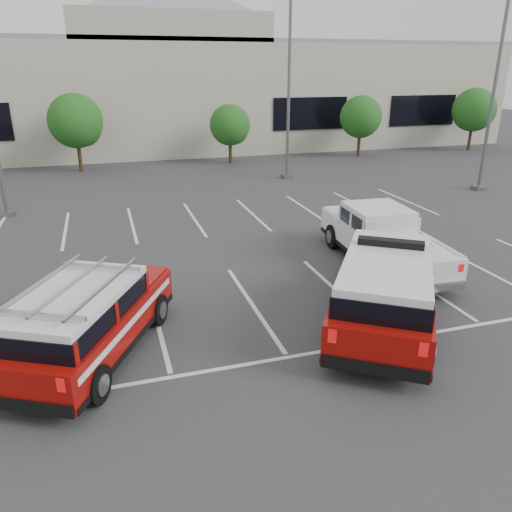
% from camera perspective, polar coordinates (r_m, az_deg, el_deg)
% --- Properties ---
extents(ground, '(120.00, 120.00, 0.00)m').
position_cam_1_polar(ground, '(14.18, -0.40, -5.64)').
color(ground, '#313134').
rests_on(ground, ground).
extents(stall_markings, '(23.00, 15.00, 0.01)m').
position_cam_1_polar(stall_markings, '(18.19, -4.49, 0.42)').
color(stall_markings, silver).
rests_on(stall_markings, ground).
extents(convention_building, '(60.00, 16.99, 13.20)m').
position_cam_1_polar(convention_building, '(44.23, -12.80, 18.21)').
color(convention_building, '#B3A797').
rests_on(convention_building, ground).
extents(tree_mid_left, '(3.37, 3.37, 4.85)m').
position_cam_1_polar(tree_mid_left, '(34.39, -19.77, 14.13)').
color(tree_mid_left, '#3F2B19').
rests_on(tree_mid_left, ground).
extents(tree_mid_right, '(2.77, 2.77, 3.99)m').
position_cam_1_polar(tree_mid_right, '(35.52, -2.87, 14.57)').
color(tree_mid_right, '#3F2B19').
rests_on(tree_mid_right, ground).
extents(tree_right, '(3.07, 3.07, 4.42)m').
position_cam_1_polar(tree_right, '(39.17, 11.96, 15.14)').
color(tree_right, '#3F2B19').
rests_on(tree_right, ground).
extents(tree_far_right, '(3.37, 3.37, 4.85)m').
position_cam_1_polar(tree_far_right, '(44.80, 23.68, 14.90)').
color(tree_far_right, '#3F2B19').
rests_on(tree_far_right, ground).
extents(light_pole_mid, '(0.90, 0.60, 10.24)m').
position_cam_1_polar(light_pole_mid, '(30.13, 3.78, 18.57)').
color(light_pole_mid, '#59595E').
rests_on(light_pole_mid, ground).
extents(light_pole_right, '(0.90, 0.60, 10.24)m').
position_cam_1_polar(light_pole_right, '(29.64, 25.55, 16.68)').
color(light_pole_right, '#59595E').
rests_on(light_pole_right, ground).
extents(fire_chief_suv, '(5.34, 6.37, 2.17)m').
position_cam_1_polar(fire_chief_suv, '(13.21, 14.55, -4.16)').
color(fire_chief_suv, '#870A06').
rests_on(fire_chief_suv, ground).
extents(white_pickup, '(2.59, 6.32, 1.90)m').
position_cam_1_polar(white_pickup, '(17.34, 14.18, 1.43)').
color(white_pickup, silver).
rests_on(white_pickup, ground).
extents(ladder_suv, '(4.21, 5.54, 2.04)m').
position_cam_1_polar(ladder_suv, '(12.07, -18.59, -7.46)').
color(ladder_suv, '#870A06').
rests_on(ladder_suv, ground).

